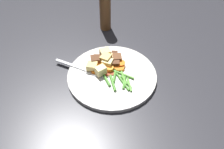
% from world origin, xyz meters
% --- Properties ---
extents(ground_plane, '(3.00, 3.00, 0.00)m').
position_xyz_m(ground_plane, '(0.00, 0.00, 0.00)').
color(ground_plane, '#2D2D33').
extents(dinner_plate, '(0.27, 0.27, 0.01)m').
position_xyz_m(dinner_plate, '(0.00, 0.00, 0.01)').
color(dinner_plate, white).
rests_on(dinner_plate, ground_plane).
extents(stew_sauce, '(0.11, 0.11, 0.00)m').
position_xyz_m(stew_sauce, '(0.05, 0.00, 0.01)').
color(stew_sauce, '#93381E').
rests_on(stew_sauce, dinner_plate).
extents(carrot_slice_0, '(0.03, 0.03, 0.01)m').
position_xyz_m(carrot_slice_0, '(0.03, -0.04, 0.02)').
color(carrot_slice_0, orange).
rests_on(carrot_slice_0, dinner_plate).
extents(carrot_slice_1, '(0.03, 0.03, 0.01)m').
position_xyz_m(carrot_slice_1, '(0.05, 0.03, 0.02)').
color(carrot_slice_1, orange).
rests_on(carrot_slice_1, dinner_plate).
extents(carrot_slice_2, '(0.04, 0.04, 0.01)m').
position_xyz_m(carrot_slice_2, '(0.03, 0.03, 0.02)').
color(carrot_slice_2, orange).
rests_on(carrot_slice_2, dinner_plate).
extents(carrot_slice_3, '(0.03, 0.03, 0.01)m').
position_xyz_m(carrot_slice_3, '(0.03, 0.05, 0.02)').
color(carrot_slice_3, orange).
rests_on(carrot_slice_3, dinner_plate).
extents(carrot_slice_4, '(0.04, 0.04, 0.01)m').
position_xyz_m(carrot_slice_4, '(0.07, 0.00, 0.02)').
color(carrot_slice_4, orange).
rests_on(carrot_slice_4, dinner_plate).
extents(carrot_slice_5, '(0.04, 0.04, 0.01)m').
position_xyz_m(carrot_slice_5, '(0.02, -0.03, 0.02)').
color(carrot_slice_5, orange).
rests_on(carrot_slice_5, dinner_plate).
extents(carrot_slice_6, '(0.03, 0.03, 0.01)m').
position_xyz_m(carrot_slice_6, '(0.02, -0.00, 0.02)').
color(carrot_slice_6, orange).
rests_on(carrot_slice_6, dinner_plate).
extents(carrot_slice_7, '(0.02, 0.02, 0.01)m').
position_xyz_m(carrot_slice_7, '(0.07, -0.02, 0.02)').
color(carrot_slice_7, orange).
rests_on(carrot_slice_7, dinner_plate).
extents(potato_chunk_0, '(0.03, 0.04, 0.03)m').
position_xyz_m(potato_chunk_0, '(0.01, 0.03, 0.03)').
color(potato_chunk_0, '#EAD68C').
rests_on(potato_chunk_0, dinner_plate).
extents(potato_chunk_1, '(0.04, 0.04, 0.02)m').
position_xyz_m(potato_chunk_1, '(0.04, 0.05, 0.02)').
color(potato_chunk_1, '#DBBC6B').
rests_on(potato_chunk_1, dinner_plate).
extents(potato_chunk_2, '(0.03, 0.03, 0.03)m').
position_xyz_m(potato_chunk_2, '(0.08, -0.01, 0.03)').
color(potato_chunk_2, '#E5CC7A').
rests_on(potato_chunk_2, dinner_plate).
extents(potato_chunk_3, '(0.03, 0.03, 0.02)m').
position_xyz_m(potato_chunk_3, '(0.06, -0.02, 0.02)').
color(potato_chunk_3, '#EAD68C').
rests_on(potato_chunk_3, dinner_plate).
extents(potato_chunk_4, '(0.04, 0.04, 0.03)m').
position_xyz_m(potato_chunk_4, '(0.05, 0.00, 0.03)').
color(potato_chunk_4, '#DBBC6B').
rests_on(potato_chunk_4, dinner_plate).
extents(potato_chunk_5, '(0.04, 0.04, 0.03)m').
position_xyz_m(potato_chunk_5, '(0.04, 0.00, 0.03)').
color(potato_chunk_5, '#EAD68C').
rests_on(potato_chunk_5, dinner_plate).
extents(meat_chunk_0, '(0.03, 0.03, 0.02)m').
position_xyz_m(meat_chunk_0, '(0.08, 0.02, 0.02)').
color(meat_chunk_0, '#56331E').
rests_on(meat_chunk_0, dinner_plate).
extents(meat_chunk_1, '(0.03, 0.03, 0.03)m').
position_xyz_m(meat_chunk_1, '(0.06, 0.03, 0.03)').
color(meat_chunk_1, '#56331E').
rests_on(meat_chunk_1, dinner_plate).
extents(meat_chunk_2, '(0.03, 0.03, 0.02)m').
position_xyz_m(meat_chunk_2, '(0.07, -0.04, 0.02)').
color(meat_chunk_2, '#4C2B19').
rests_on(meat_chunk_2, dinner_plate).
extents(meat_chunk_3, '(0.04, 0.04, 0.02)m').
position_xyz_m(meat_chunk_3, '(0.05, -0.04, 0.02)').
color(meat_chunk_3, brown).
rests_on(meat_chunk_3, dinner_plate).
extents(meat_chunk_4, '(0.03, 0.03, 0.02)m').
position_xyz_m(meat_chunk_4, '(0.03, -0.03, 0.02)').
color(meat_chunk_4, '#56331E').
rests_on(meat_chunk_4, dinner_plate).
extents(green_bean_0, '(0.08, 0.02, 0.01)m').
position_xyz_m(green_bean_0, '(-0.04, -0.02, 0.02)').
color(green_bean_0, '#4C8E33').
rests_on(green_bean_0, dinner_plate).
extents(green_bean_1, '(0.08, 0.02, 0.01)m').
position_xyz_m(green_bean_1, '(-0.02, -0.03, 0.02)').
color(green_bean_1, '#599E38').
rests_on(green_bean_1, dinner_plate).
extents(green_bean_2, '(0.05, 0.02, 0.01)m').
position_xyz_m(green_bean_2, '(-0.06, -0.03, 0.02)').
color(green_bean_2, '#66AD42').
rests_on(green_bean_2, dinner_plate).
extents(green_bean_3, '(0.06, 0.02, 0.01)m').
position_xyz_m(green_bean_3, '(-0.04, 0.01, 0.02)').
color(green_bean_3, '#4C8E33').
rests_on(green_bean_3, dinner_plate).
extents(green_bean_4, '(0.06, 0.01, 0.01)m').
position_xyz_m(green_bean_4, '(-0.02, 0.02, 0.02)').
color(green_bean_4, '#4C8E33').
rests_on(green_bean_4, dinner_plate).
extents(green_bean_5, '(0.05, 0.03, 0.01)m').
position_xyz_m(green_bean_5, '(-0.05, -0.02, 0.02)').
color(green_bean_5, '#4C8E33').
rests_on(green_bean_5, dinner_plate).
extents(green_bean_6, '(0.05, 0.02, 0.01)m').
position_xyz_m(green_bean_6, '(-0.05, -0.03, 0.02)').
color(green_bean_6, '#4C8E33').
rests_on(green_bean_6, dinner_plate).
extents(green_bean_7, '(0.06, 0.05, 0.01)m').
position_xyz_m(green_bean_7, '(-0.01, -0.03, 0.02)').
color(green_bean_7, '#599E38').
rests_on(green_bean_7, dinner_plate).
extents(green_bean_8, '(0.06, 0.04, 0.01)m').
position_xyz_m(green_bean_8, '(-0.01, -0.01, 0.02)').
color(green_bean_8, '#4C8E33').
rests_on(green_bean_8, dinner_plate).
extents(fork, '(0.14, 0.13, 0.00)m').
position_xyz_m(fork, '(0.06, 0.08, 0.01)').
color(fork, silver).
rests_on(fork, dinner_plate).
extents(pepper_mill, '(0.04, 0.04, 0.16)m').
position_xyz_m(pepper_mill, '(0.25, -0.07, 0.08)').
color(pepper_mill, brown).
rests_on(pepper_mill, ground_plane).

